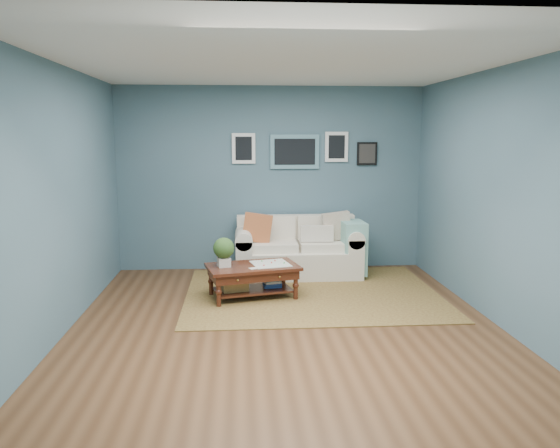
{
  "coord_description": "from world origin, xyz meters",
  "views": [
    {
      "loc": [
        -0.46,
        -5.57,
        2.0
      ],
      "look_at": [
        0.02,
        1.0,
        0.92
      ],
      "focal_mm": 35.0,
      "sensor_mm": 36.0,
      "label": 1
    }
  ],
  "objects": [
    {
      "name": "coffee_table",
      "position": [
        -0.37,
        0.96,
        0.34
      ],
      "size": [
        1.22,
        0.87,
        0.77
      ],
      "rotation": [
        0.0,
        0.0,
        0.23
      ],
      "color": "#341410",
      "rests_on": "ground"
    },
    {
      "name": "room_shell",
      "position": [
        0.01,
        0.06,
        1.36
      ],
      "size": [
        5.0,
        5.02,
        2.7
      ],
      "color": "brown",
      "rests_on": "ground"
    },
    {
      "name": "loveseat",
      "position": [
        0.43,
        2.02,
        0.38
      ],
      "size": [
        1.81,
        0.82,
        0.93
      ],
      "color": "white",
      "rests_on": "ground"
    },
    {
      "name": "area_rug",
      "position": [
        0.44,
        1.09,
        0.01
      ],
      "size": [
        3.17,
        2.53,
        0.01
      ],
      "primitive_type": "cube",
      "color": "#573718",
      "rests_on": "ground"
    }
  ]
}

